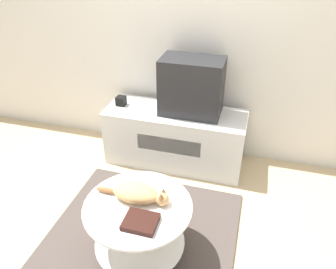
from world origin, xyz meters
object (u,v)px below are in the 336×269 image
(tv, at_px, (192,87))
(cat, at_px, (138,193))
(speaker, at_px, (121,101))
(dvd_box, at_px, (141,222))

(tv, xyz_separation_m, cat, (-0.10, -1.18, -0.28))
(speaker, bearing_deg, tv, 2.80)
(dvd_box, xyz_separation_m, cat, (-0.09, 0.20, 0.04))
(dvd_box, bearing_deg, cat, 114.54)
(tv, height_order, cat, tv)
(dvd_box, height_order, cat, cat)
(dvd_box, bearing_deg, tv, 89.79)
(cat, bearing_deg, speaker, 117.45)
(cat, bearing_deg, tv, 85.24)
(speaker, relative_size, dvd_box, 0.43)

